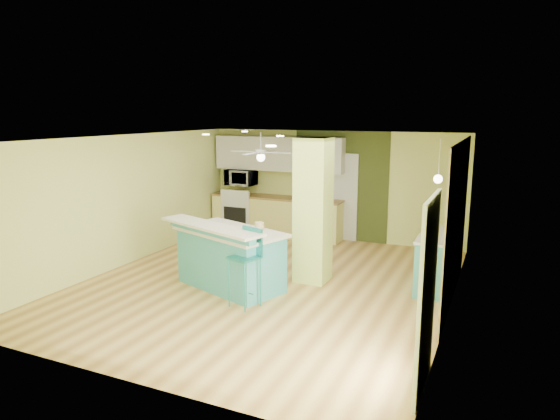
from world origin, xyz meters
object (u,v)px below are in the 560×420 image
Objects in this scene: peninsula at (230,257)px; canister at (259,227)px; side_counter at (438,261)px; bar_stool at (248,254)px; fruit_bowl at (298,198)px.

peninsula is 14.98× the size of canister.
peninsula is 1.58× the size of side_counter.
side_counter is 3.05m from canister.
canister is at bearing -154.77° from side_counter.
bar_stool reaches higher than peninsula.
peninsula is at bearing -155.79° from side_counter.
canister is at bearing -78.48° from fruit_bowl.
side_counter is 4.02m from fruit_bowl.
canister reaches higher than fruit_bowl.
canister reaches higher than side_counter.
side_counter is (3.19, 1.43, -0.06)m from peninsula.
peninsula is 0.74m from canister.
side_counter is at bearing 43.75° from peninsula.
fruit_bowl is at bearing 112.86° from peninsula.
bar_stool is (0.65, -0.57, 0.28)m from peninsula.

